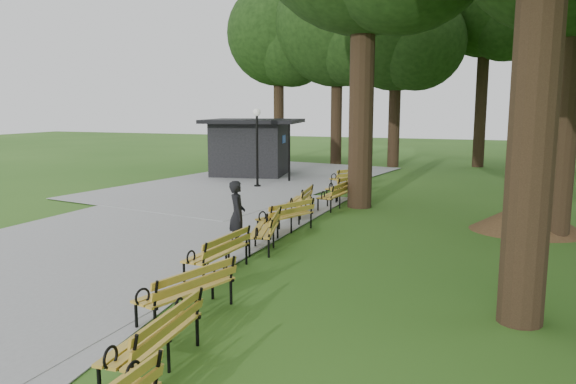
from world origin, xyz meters
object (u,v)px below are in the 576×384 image
(kiosk, at_px, (250,148))
(bench_5, at_px, (285,216))
(bench_4, at_px, (264,230))
(bench_7, at_px, (334,195))
(bench_9, at_px, (350,178))
(dirt_mound, at_px, (528,216))
(bench_2, at_px, (186,290))
(person, at_px, (237,214))
(bench_3, at_px, (217,253))
(lamp_post, at_px, (257,131))
(bench_8, at_px, (344,187))
(bench_6, at_px, (299,201))
(bench_1, at_px, (153,338))

(kiosk, xyz_separation_m, bench_5, (5.82, -10.75, -0.93))
(bench_4, height_order, bench_7, same)
(kiosk, relative_size, bench_5, 2.31)
(bench_9, bearing_deg, bench_5, 38.55)
(dirt_mound, height_order, bench_2, bench_2)
(kiosk, xyz_separation_m, bench_2, (6.40, -16.88, -0.93))
(person, bearing_deg, dirt_mound, -86.69)
(dirt_mound, relative_size, bench_4, 1.33)
(bench_3, bearing_deg, kiosk, -153.57)
(bench_4, distance_m, bench_7, 5.59)
(lamp_post, xyz_separation_m, bench_8, (4.09, -1.50, -1.91))
(bench_5, distance_m, bench_7, 3.86)
(bench_2, xyz_separation_m, bench_6, (-0.98, 8.42, 0.00))
(person, bearing_deg, kiosk, -6.38)
(kiosk, bearing_deg, bench_1, -79.06)
(bench_6, xyz_separation_m, bench_9, (0.21, 5.93, 0.00))
(bench_6, distance_m, bench_7, 1.70)
(bench_5, relative_size, bench_7, 1.00)
(lamp_post, xyz_separation_m, bench_2, (4.51, -13.38, -1.91))
(kiosk, distance_m, bench_4, 13.86)
(bench_8, distance_m, bench_9, 2.50)
(bench_3, height_order, bench_9, same)
(person, xyz_separation_m, bench_5, (0.52, 1.90, -0.37))
(lamp_post, relative_size, bench_1, 1.73)
(bench_2, relative_size, bench_3, 1.00)
(dirt_mound, distance_m, bench_4, 7.28)
(bench_6, bearing_deg, bench_1, 1.31)
(lamp_post, height_order, bench_2, lamp_post)
(lamp_post, height_order, bench_6, lamp_post)
(bench_4, relative_size, bench_9, 1.00)
(bench_3, height_order, bench_5, same)
(person, height_order, lamp_post, lamp_post)
(person, height_order, bench_8, person)
(bench_1, distance_m, bench_5, 7.96)
(bench_3, bearing_deg, bench_9, -174.25)
(bench_3, height_order, bench_4, same)
(lamp_post, relative_size, bench_3, 1.73)
(dirt_mound, distance_m, bench_6, 6.55)
(bench_3, relative_size, bench_7, 1.00)
(bench_5, distance_m, bench_6, 2.33)
(dirt_mound, xyz_separation_m, bench_9, (-6.35, 5.89, 0.01))
(bench_2, height_order, bench_9, same)
(kiosk, relative_size, bench_9, 2.31)
(bench_2, height_order, bench_3, same)
(bench_1, xyz_separation_m, bench_5, (-1.12, 7.88, 0.00))
(lamp_post, bearing_deg, bench_9, 14.67)
(kiosk, bearing_deg, bench_3, -77.92)
(bench_1, height_order, bench_2, same)
(lamp_post, height_order, bench_9, lamp_post)
(bench_8, bearing_deg, bench_7, 19.84)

